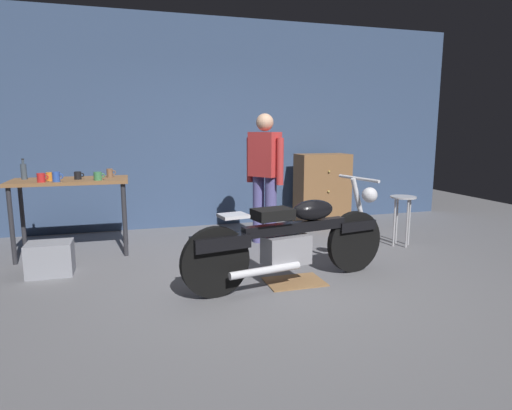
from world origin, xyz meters
The scene contains 16 objects.
ground_plane centered at (0.00, 0.00, 0.00)m, with size 12.00×12.00×0.00m, color slate.
back_wall centered at (0.00, 2.80, 1.55)m, with size 8.00×0.12×3.10m, color #384C70.
workbench centered at (-1.94, 1.62, 0.79)m, with size 1.30×0.64×0.90m.
motorcycle centered at (0.20, -0.05, 0.45)m, with size 2.17×0.74×1.00m.
person_standing centered at (0.39, 1.45, 0.93)m, with size 0.40×0.49×1.67m.
shop_stool centered at (2.04, 0.84, 0.50)m, with size 0.32×0.32×0.64m.
wooden_dresser centered at (1.60, 2.30, 0.55)m, with size 0.80×0.47×1.10m.
drip_tray centered at (0.23, -0.05, 0.01)m, with size 0.56×0.40×0.01m, color olive.
storage_bin centered at (-2.09, 0.87, 0.17)m, with size 0.44×0.32×0.34m, color gray.
mug_black_matte centered at (-1.84, 1.57, 0.95)m, with size 0.11×0.08×0.09m.
mug_green_speckled centered at (-1.61, 1.42, 0.95)m, with size 0.12×0.09×0.09m.
mug_orange_travel centered at (-2.14, 1.53, 0.95)m, with size 0.11×0.08×0.09m.
mug_red_diner centered at (-2.20, 1.39, 0.95)m, with size 0.12×0.09×0.10m.
mug_blue_enamel centered at (-2.05, 1.38, 0.96)m, with size 0.12×0.08×0.11m.
mug_brown_stoneware centered at (-1.49, 1.70, 0.95)m, with size 0.11×0.07×0.10m.
bottle centered at (-2.44, 1.74, 1.00)m, with size 0.06×0.06×0.24m.
Camera 1 is at (-1.28, -3.82, 1.47)m, focal length 30.44 mm.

